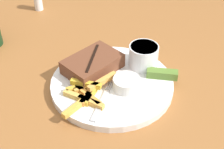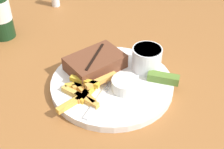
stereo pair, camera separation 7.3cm
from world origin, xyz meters
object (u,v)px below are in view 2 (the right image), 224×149
Objects in this scene: coleslaw_cup at (147,57)px; dinner_plate at (112,84)px; pickle_spear at (163,78)px; steak_portion at (95,63)px; dipping_sauce_cup at (125,84)px; fork_utensil at (98,101)px.

dinner_plate is at bearing 175.65° from coleslaw_cup.
coleslaw_cup is 1.02× the size of pickle_spear.
pickle_spear is at bearing -52.60° from steak_portion.
dipping_sauce_cup is 0.10m from pickle_spear.
steak_portion is 0.11m from dipping_sauce_cup.
coleslaw_cup reaches higher than dinner_plate.
dipping_sauce_cup reaches higher than fork_utensil.
steak_portion reaches higher than dipping_sauce_cup.
steak_portion is 0.13m from coleslaw_cup.
dipping_sauce_cup is 0.08m from fork_utensil.
dinner_plate is at bearing 0.00° from fork_utensil.
fork_utensil is (-0.07, -0.04, 0.01)m from dinner_plate.
fork_utensil reaches higher than dinner_plate.
coleslaw_cup is 0.07m from pickle_spear.
coleslaw_cup is 1.17× the size of dipping_sauce_cup.
pickle_spear is at bearing -18.20° from dipping_sauce_cup.
dipping_sauce_cup reaches higher than pickle_spear.
pickle_spear reaches higher than fork_utensil.
coleslaw_cup is 0.61× the size of fork_utensil.
pickle_spear is at bearing -90.93° from coleslaw_cup.
dinner_plate is 4.00× the size of coleslaw_cup.
steak_portion is at bearing 29.00° from fork_utensil.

